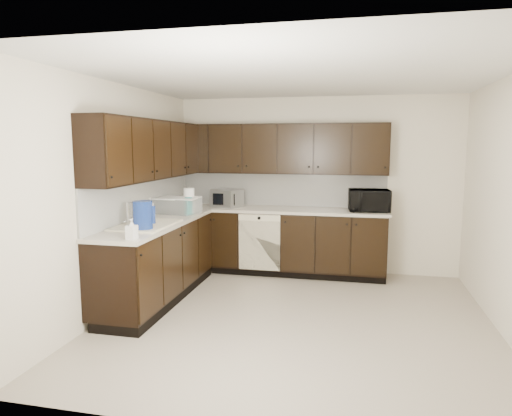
{
  "coord_description": "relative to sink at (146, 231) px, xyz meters",
  "views": [
    {
      "loc": [
        0.59,
        -4.59,
        1.84
      ],
      "look_at": [
        -0.57,
        0.6,
        1.09
      ],
      "focal_mm": 32.0,
      "sensor_mm": 36.0,
      "label": 1
    }
  ],
  "objects": [
    {
      "name": "blue_pitcher",
      "position": [
        0.1,
        -0.25,
        0.21
      ],
      "size": [
        0.27,
        0.27,
        0.31
      ],
      "primitive_type": "cylinder",
      "rotation": [
        0.0,
        0.0,
        0.37
      ],
      "color": "navy",
      "rests_on": "countertop"
    },
    {
      "name": "paper_towel_roll",
      "position": [
        0.09,
        1.11,
        0.22
      ],
      "size": [
        0.16,
        0.16,
        0.32
      ],
      "primitive_type": "cylinder",
      "rotation": [
        0.0,
        0.0,
        -0.12
      ],
      "color": "white",
      "rests_on": "countertop"
    },
    {
      "name": "toaster_oven",
      "position": [
        0.44,
        1.7,
        0.18
      ],
      "size": [
        0.49,
        0.44,
        0.25
      ],
      "primitive_type": "cube",
      "rotation": [
        0.0,
        0.0,
        -0.42
      ],
      "color": "#B7B8BA",
      "rests_on": "countertop"
    },
    {
      "name": "ceiling",
      "position": [
        1.68,
        0.01,
        1.62
      ],
      "size": [
        4.0,
        4.0,
        0.0
      ],
      "primitive_type": "plane",
      "rotation": [
        3.14,
        0.0,
        0.0
      ],
      "color": "white",
      "rests_on": "wall_back"
    },
    {
      "name": "wall_back",
      "position": [
        1.68,
        2.01,
        0.37
      ],
      "size": [
        4.0,
        0.02,
        2.5
      ],
      "primitive_type": "cube",
      "color": "silver",
      "rests_on": "floor"
    },
    {
      "name": "wall_left",
      "position": [
        -0.32,
        0.01,
        0.37
      ],
      "size": [
        0.02,
        4.0,
        2.5
      ],
      "primitive_type": "cube",
      "color": "silver",
      "rests_on": "floor"
    },
    {
      "name": "lower_cabinets",
      "position": [
        0.67,
        1.12,
        -0.47
      ],
      "size": [
        3.0,
        2.8,
        0.9
      ],
      "color": "black",
      "rests_on": "floor"
    },
    {
      "name": "dishwasher",
      "position": [
        0.98,
        1.42,
        -0.33
      ],
      "size": [
        0.58,
        0.04,
        0.78
      ],
      "color": "beige",
      "rests_on": "lower_cabinets"
    },
    {
      "name": "microwave",
      "position": [
        2.43,
        1.68,
        0.21
      ],
      "size": [
        0.56,
        0.41,
        0.29
      ],
      "primitive_type": "imported",
      "rotation": [
        0.0,
        0.0,
        0.1
      ],
      "color": "black",
      "rests_on": "countertop"
    },
    {
      "name": "sink",
      "position": [
        0.0,
        0.0,
        0.0
      ],
      "size": [
        0.54,
        0.82,
        0.42
      ],
      "color": "beige",
      "rests_on": "countertop"
    },
    {
      "name": "teal_tumbler",
      "position": [
        0.15,
        0.93,
        0.17
      ],
      "size": [
        0.1,
        0.1,
        0.22
      ],
      "primitive_type": "cylinder",
      "rotation": [
        0.0,
        0.0,
        -0.02
      ],
      "color": "#0C8C8E",
      "rests_on": "countertop"
    },
    {
      "name": "soap_bottle_a",
      "position": [
        0.2,
        -0.69,
        0.16
      ],
      "size": [
        0.1,
        0.1,
        0.2
      ],
      "primitive_type": "imported",
      "rotation": [
        0.0,
        0.0,
        -0.09
      ],
      "color": "gray",
      "rests_on": "countertop"
    },
    {
      "name": "storage_bin",
      "position": [
        -0.01,
        0.96,
        0.16
      ],
      "size": [
        0.57,
        0.46,
        0.2
      ],
      "primitive_type": "cube",
      "rotation": [
        0.0,
        0.0,
        -0.16
      ],
      "color": "white",
      "rests_on": "countertop"
    },
    {
      "name": "upper_cabinets",
      "position": [
        0.58,
        1.22,
        0.89
      ],
      "size": [
        3.0,
        2.8,
        0.7
      ],
      "color": "black",
      "rests_on": "wall_back"
    },
    {
      "name": "soap_bottle_b",
      "position": [
        -0.2,
        0.54,
        0.18
      ],
      "size": [
        0.1,
        0.1,
        0.25
      ],
      "primitive_type": "imported",
      "rotation": [
        0.0,
        0.0,
        -0.08
      ],
      "color": "gray",
      "rests_on": "countertop"
    },
    {
      "name": "floor",
      "position": [
        1.68,
        0.01,
        -0.88
      ],
      "size": [
        4.0,
        4.0,
        0.0
      ],
      "primitive_type": "plane",
      "color": "#AB9F8E",
      "rests_on": "ground"
    },
    {
      "name": "countertop",
      "position": [
        0.67,
        1.12,
        0.04
      ],
      "size": [
        3.03,
        2.83,
        0.04
      ],
      "color": "#BEB5A5",
      "rests_on": "lower_cabinets"
    },
    {
      "name": "backsplash",
      "position": [
        0.46,
        1.33,
        0.3
      ],
      "size": [
        3.0,
        2.8,
        0.48
      ],
      "color": "white",
      "rests_on": "countertop"
    },
    {
      "name": "wall_front",
      "position": [
        1.68,
        -1.99,
        0.37
      ],
      "size": [
        4.0,
        0.02,
        2.5
      ],
      "primitive_type": "cube",
      "color": "silver",
      "rests_on": "floor"
    }
  ]
}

